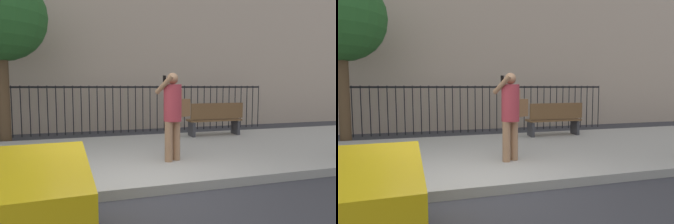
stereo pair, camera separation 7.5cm
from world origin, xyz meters
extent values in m
plane|color=#333338|center=(0.00, 0.00, 0.00)|extent=(60.00, 60.00, 0.00)
cube|color=#9E9B93|center=(0.00, 2.20, 0.07)|extent=(28.00, 4.40, 0.15)
cube|color=black|center=(0.00, 5.90, 1.55)|extent=(12.00, 0.04, 0.06)
cylinder|color=black|center=(-2.94, 5.90, 0.80)|extent=(0.03, 0.03, 1.60)
cylinder|color=black|center=(-2.68, 5.90, 0.80)|extent=(0.03, 0.03, 1.60)
cylinder|color=black|center=(-2.43, 5.90, 0.80)|extent=(0.03, 0.03, 1.60)
cylinder|color=black|center=(-2.17, 5.90, 0.80)|extent=(0.03, 0.03, 1.60)
cylinder|color=black|center=(-1.91, 5.90, 0.80)|extent=(0.03, 0.03, 1.60)
cylinder|color=black|center=(-1.66, 5.90, 0.80)|extent=(0.03, 0.03, 1.60)
cylinder|color=black|center=(-1.40, 5.90, 0.80)|extent=(0.03, 0.03, 1.60)
cylinder|color=black|center=(-1.15, 5.90, 0.80)|extent=(0.03, 0.03, 1.60)
cylinder|color=black|center=(-0.89, 5.90, 0.80)|extent=(0.03, 0.03, 1.60)
cylinder|color=black|center=(-0.64, 5.90, 0.80)|extent=(0.03, 0.03, 1.60)
cylinder|color=black|center=(-0.38, 5.90, 0.80)|extent=(0.03, 0.03, 1.60)
cylinder|color=black|center=(-0.13, 5.90, 0.80)|extent=(0.03, 0.03, 1.60)
cylinder|color=black|center=(0.13, 5.90, 0.80)|extent=(0.03, 0.03, 1.60)
cylinder|color=black|center=(0.38, 5.90, 0.80)|extent=(0.03, 0.03, 1.60)
cylinder|color=black|center=(0.64, 5.90, 0.80)|extent=(0.03, 0.03, 1.60)
cylinder|color=black|center=(0.89, 5.90, 0.80)|extent=(0.03, 0.03, 1.60)
cylinder|color=black|center=(1.15, 5.90, 0.80)|extent=(0.03, 0.03, 1.60)
cylinder|color=black|center=(1.40, 5.90, 0.80)|extent=(0.03, 0.03, 1.60)
cylinder|color=black|center=(1.66, 5.90, 0.80)|extent=(0.03, 0.03, 1.60)
cylinder|color=black|center=(1.91, 5.90, 0.80)|extent=(0.03, 0.03, 1.60)
cylinder|color=black|center=(2.17, 5.90, 0.80)|extent=(0.03, 0.03, 1.60)
cylinder|color=black|center=(2.43, 5.90, 0.80)|extent=(0.03, 0.03, 1.60)
cylinder|color=black|center=(2.68, 5.90, 0.80)|extent=(0.03, 0.03, 1.60)
cylinder|color=black|center=(2.94, 5.90, 0.80)|extent=(0.03, 0.03, 1.60)
cylinder|color=black|center=(3.19, 5.90, 0.80)|extent=(0.03, 0.03, 1.60)
cylinder|color=black|center=(3.45, 5.90, 0.80)|extent=(0.03, 0.03, 1.60)
cylinder|color=black|center=(3.70, 5.90, 0.80)|extent=(0.03, 0.03, 1.60)
cylinder|color=black|center=(3.96, 5.90, 0.80)|extent=(0.03, 0.03, 1.60)
cylinder|color=black|center=(4.21, 5.90, 0.80)|extent=(0.03, 0.03, 1.60)
cylinder|color=black|center=(4.47, 5.90, 0.80)|extent=(0.03, 0.03, 1.60)
cylinder|color=black|center=(4.72, 5.90, 0.80)|extent=(0.03, 0.03, 1.60)
cylinder|color=black|center=(4.98, 5.90, 0.80)|extent=(0.03, 0.03, 1.60)
cylinder|color=black|center=(5.23, 5.90, 0.80)|extent=(0.03, 0.03, 1.60)
cylinder|color=black|center=(5.49, 5.90, 0.80)|extent=(0.03, 0.03, 1.60)
cylinder|color=black|center=(5.74, 5.90, 0.80)|extent=(0.03, 0.03, 1.60)
cylinder|color=black|center=(6.00, 5.90, 0.80)|extent=(0.03, 0.03, 1.60)
cylinder|color=black|center=(-1.37, -0.47, 0.32)|extent=(0.65, 0.25, 0.64)
cylinder|color=#936B4C|center=(0.93, 1.25, 0.53)|extent=(0.15, 0.15, 0.76)
cylinder|color=#936B4C|center=(1.11, 1.33, 0.53)|extent=(0.15, 0.15, 0.76)
cylinder|color=#992D38|center=(1.02, 1.29, 1.26)|extent=(0.45, 0.45, 0.70)
sphere|color=#936B4C|center=(1.02, 1.29, 1.72)|extent=(0.22, 0.22, 0.22)
cylinder|color=#936B4C|center=(0.84, 1.20, 1.61)|extent=(0.29, 0.48, 0.38)
cylinder|color=#936B4C|center=(1.20, 1.37, 1.24)|extent=(0.09, 0.09, 0.53)
cube|color=black|center=(0.86, 1.28, 1.70)|extent=(0.07, 0.04, 0.15)
cube|color=brown|center=(1.26, 1.40, 1.16)|extent=(0.32, 0.26, 0.34)
cube|color=brown|center=(3.07, 3.73, 0.60)|extent=(1.60, 0.45, 0.05)
cube|color=brown|center=(3.07, 3.54, 0.88)|extent=(1.60, 0.06, 0.44)
cube|color=#333338|center=(2.37, 3.73, 0.35)|extent=(0.08, 0.41, 0.40)
cube|color=#333338|center=(3.77, 3.73, 0.35)|extent=(0.08, 0.41, 0.40)
cylinder|color=#4C3823|center=(-2.60, 4.68, 1.38)|extent=(0.29, 0.29, 2.76)
sphere|color=#235623|center=(-2.60, 4.68, 3.40)|extent=(2.33, 2.33, 2.33)
camera|label=1|loc=(-0.62, -3.91, 1.57)|focal=30.93mm
camera|label=2|loc=(-0.55, -3.93, 1.57)|focal=30.93mm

